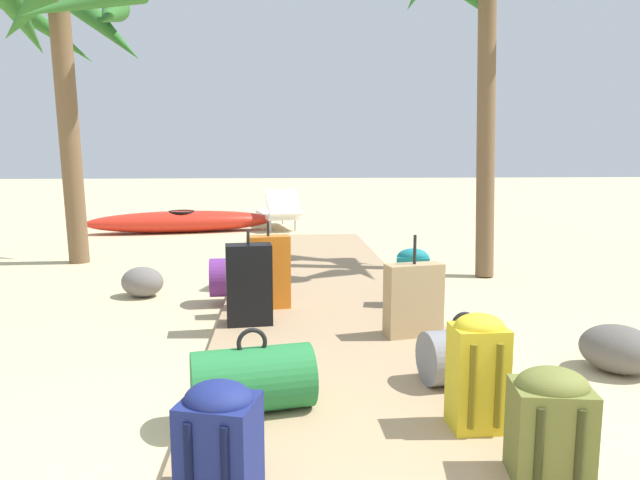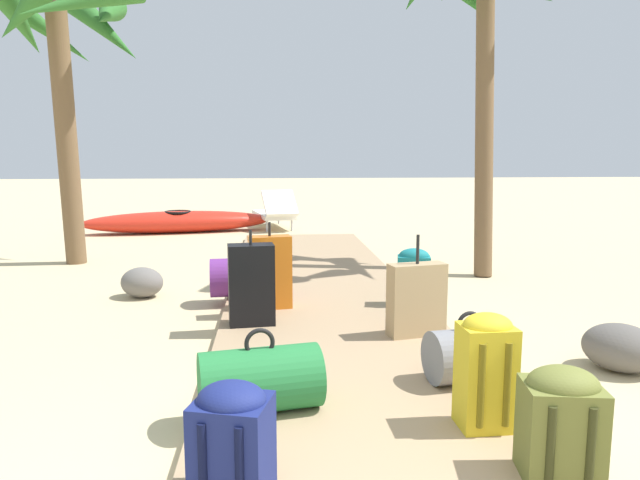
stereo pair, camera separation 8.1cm
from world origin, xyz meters
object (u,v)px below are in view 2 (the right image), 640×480
at_px(backpack_yellow, 486,368).
at_px(palm_tree_far_left, 67,40).
at_px(duffel_bag_grey, 468,355).
at_px(lounge_chair, 275,212).
at_px(kayak, 178,222).
at_px(duffel_bag_green, 260,379).
at_px(duffel_bag_purple, 242,277).
at_px(suitcase_tan, 416,299).
at_px(suitcase_orange, 270,272).
at_px(suitcase_black, 251,285).
at_px(backpack_teal, 414,275).
at_px(backpack_olive, 561,420).
at_px(backpack_navy, 232,439).

distance_m(backpack_yellow, palm_tree_far_left, 6.75).
xyz_separation_m(duffel_bag_grey, lounge_chair, (-1.11, 8.00, 0.08)).
xyz_separation_m(palm_tree_far_left, kayak, (0.81, 3.03, -2.65)).
height_order(duffel_bag_green, duffel_bag_purple, duffel_bag_purple).
distance_m(suitcase_tan, suitcase_orange, 1.42).
bearing_deg(suitcase_black, lounge_chair, 88.06).
bearing_deg(backpack_teal, backpack_olive, -91.42).
height_order(backpack_yellow, backpack_navy, backpack_yellow).
xyz_separation_m(backpack_olive, suitcase_orange, (-1.23, 2.87, 0.07)).
height_order(backpack_olive, kayak, backpack_olive).
relative_size(duffel_bag_green, kayak, 0.20).
relative_size(duffel_bag_grey, kayak, 0.15).
bearing_deg(backpack_yellow, backpack_teal, 84.75).
distance_m(duffel_bag_grey, duffel_bag_purple, 2.70).
bearing_deg(suitcase_tan, duffel_bag_grey, -84.42).
relative_size(duffel_bag_green, suitcase_orange, 0.90).
relative_size(backpack_yellow, suitcase_tan, 0.77).
bearing_deg(backpack_navy, kayak, 100.18).
relative_size(backpack_olive, suitcase_tan, 0.64).
relative_size(duffel_bag_green, backpack_teal, 1.33).
relative_size(suitcase_black, duffel_bag_green, 1.11).
relative_size(duffel_bag_purple, suitcase_tan, 0.82).
relative_size(duffel_bag_grey, backpack_yellow, 0.88).
bearing_deg(duffel_bag_green, duffel_bag_purple, 94.92).
relative_size(suitcase_black, backpack_olive, 1.57).
distance_m(backpack_olive, backpack_navy, 1.37).
distance_m(suitcase_black, backpack_navy, 2.42).
relative_size(suitcase_orange, lounge_chair, 0.47).
bearing_deg(suitcase_black, kayak, 103.94).
bearing_deg(duffel_bag_grey, duffel_bag_green, -166.16).
bearing_deg(lounge_chair, backpack_teal, -78.88).
height_order(palm_tree_far_left, kayak, palm_tree_far_left).
bearing_deg(backpack_teal, duffel_bag_grey, -93.30).
xyz_separation_m(suitcase_tan, kayak, (-2.81, 6.67, -0.16)).
height_order(backpack_yellow, palm_tree_far_left, palm_tree_far_left).
bearing_deg(backpack_olive, backpack_teal, 88.58).
height_order(duffel_bag_grey, suitcase_tan, suitcase_tan).
bearing_deg(palm_tree_far_left, suitcase_black, -53.89).
bearing_deg(kayak, backpack_teal, -62.59).
xyz_separation_m(duffel_bag_purple, backpack_navy, (0.13, -3.38, 0.07)).
height_order(suitcase_orange, kayak, suitcase_orange).
relative_size(backpack_olive, duffel_bag_green, 0.70).
xyz_separation_m(backpack_yellow, lounge_chair, (-1.00, 8.59, -0.06)).
distance_m(duffel_bag_purple, suitcase_orange, 0.56).
distance_m(duffel_bag_purple, lounge_chair, 5.74).
relative_size(backpack_olive, backpack_teal, 0.94).
distance_m(backpack_navy, backpack_teal, 3.25).
bearing_deg(backpack_navy, suitcase_black, 90.08).
bearing_deg(backpack_olive, suitcase_black, 120.08).
distance_m(backpack_navy, suitcase_orange, 2.92).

